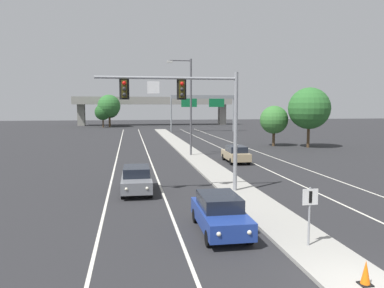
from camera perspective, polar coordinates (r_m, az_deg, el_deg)
The scene contains 19 objects.
median_island at distance 28.40m, azimuth 4.17°, elevation -4.81°, with size 2.40×110.00×0.15m, color #9E9B93.
lane_stripe_oncoming_center at distance 34.57m, azimuth -6.22°, elevation -3.02°, with size 0.14×100.00×0.01m, color silver.
lane_stripe_receding_center at distance 36.34m, azimuth 8.76°, elevation -2.62°, with size 0.14×100.00×0.01m, color silver.
edge_stripe_left at distance 34.54m, azimuth -11.70°, elevation -3.11°, with size 0.14×100.00×0.01m, color silver.
edge_stripe_right at distance 37.50m, azimuth 13.56°, elevation -2.45°, with size 0.14×100.00×0.01m, color silver.
overhead_signal_mast at distance 22.07m, azimuth -0.07°, elevation 5.98°, with size 8.39×0.44×7.20m.
median_sign_post at distance 14.63m, azimuth 17.60°, elevation -9.31°, with size 0.60×0.10×2.20m.
street_lamp_median at distance 38.90m, azimuth -0.50°, elevation 6.57°, with size 2.58×0.28×10.00m.
car_oncoming_blue at distance 16.06m, azimuth 4.30°, elevation -10.51°, with size 1.85×4.48×1.58m.
car_oncoming_grey at distance 23.35m, azimuth -8.51°, elevation -5.35°, with size 1.87×4.49×1.58m.
car_receding_tan at distance 35.31m, azimuth 6.73°, elevation -1.50°, with size 1.90×4.50×1.58m.
traffic_cone_median_nose at distance 12.50m, azimuth 25.08°, elevation -17.48°, with size 0.36×0.36×0.74m.
highway_sign_gantry at distance 76.26m, azimuth 1.67°, elevation 6.53°, with size 13.28×0.42×7.50m.
overpass_bridge at distance 102.36m, azimuth -5.88°, elevation 6.14°, with size 42.40×6.40×7.65m.
tree_far_left_b at distance 93.73m, azimuth -13.52°, elevation 4.77°, with size 3.95×3.95×5.71m.
tree_far_left_a at distance 97.62m, azimuth -12.51°, elevation 5.32°, with size 4.83×4.83×6.98m.
tree_far_right_a at distance 49.61m, azimuth 17.53°, elevation 5.23°, with size 5.28×5.28×7.64m.
tree_far_left_c at distance 93.92m, azimuth -12.61°, elevation 5.71°, with size 5.53×5.53×8.01m.
tree_far_right_c at distance 50.21m, azimuth 12.46°, elevation 3.64°, with size 3.69×3.69×5.33m.
Camera 1 is at (-6.66, -9.10, 5.36)m, focal length 34.78 mm.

